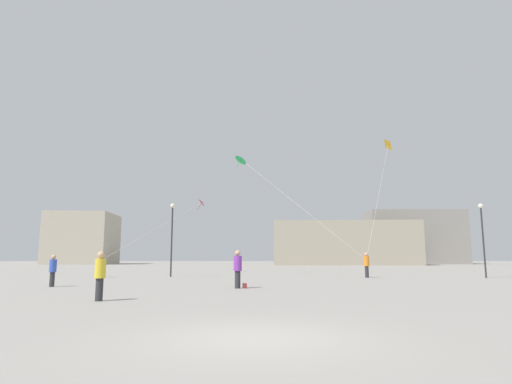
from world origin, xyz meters
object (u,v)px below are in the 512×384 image
at_px(person_in_yellow, 101,274).
at_px(kite_crimson_diamond, 202,203).
at_px(person_in_purple, 238,267).
at_px(lamppost_east, 173,228).
at_px(kite_emerald_diamond, 242,160).
at_px(person_in_blue, 53,269).
at_px(building_left_hall, 84,239).
at_px(person_in_orange, 367,264).
at_px(kite_amber_delta, 389,146).
at_px(person_in_grey, 102,265).
at_px(lamppost_west, 483,228).
at_px(building_right_hall, 416,237).
at_px(handbag_beside_flyer, 245,286).
at_px(building_centre_hall, 346,243).

xyz_separation_m(person_in_yellow, kite_crimson_diamond, (-0.01, 27.23, 5.91)).
relative_size(person_in_purple, lamppost_east, 0.32).
xyz_separation_m(person_in_purple, kite_emerald_diamond, (-0.41, 17.73, 9.44)).
xyz_separation_m(person_in_blue, building_left_hall, (-26.49, 69.76, 4.46)).
height_order(person_in_blue, kite_crimson_diamond, kite_crimson_diamond).
height_order(person_in_orange, kite_amber_delta, kite_amber_delta).
relative_size(person_in_grey, kite_amber_delta, 0.12).
height_order(person_in_yellow, lamppost_west, lamppost_west).
xyz_separation_m(person_in_blue, kite_amber_delta, (24.97, 22.97, 12.57)).
xyz_separation_m(building_right_hall, handbag_beside_flyer, (-35.52, -73.18, -5.65)).
bearing_deg(kite_emerald_diamond, kite_crimson_diamond, 141.02).
distance_m(person_in_grey, building_left_hall, 64.87).
bearing_deg(kite_amber_delta, building_centre_hall, 86.02).
xyz_separation_m(person_in_orange, person_in_yellow, (-13.75, -17.05, -0.07)).
xyz_separation_m(kite_amber_delta, building_left_hall, (-51.46, 46.80, -8.11)).
bearing_deg(person_in_blue, building_right_hall, -43.20).
distance_m(person_in_purple, lamppost_west, 20.64).
xyz_separation_m(building_centre_hall, handbag_beside_flyer, (-17.52, -60.46, -3.98)).
height_order(kite_emerald_diamond, lamppost_west, kite_emerald_diamond).
bearing_deg(building_right_hall, building_centre_hall, -144.75).
height_order(building_centre_hall, handbag_beside_flyer, building_centre_hall).
bearing_deg(kite_amber_delta, person_in_blue, -137.39).
bearing_deg(kite_crimson_diamond, person_in_yellow, -89.99).
xyz_separation_m(kite_emerald_diamond, building_centre_hall, (18.28, 42.83, -6.36)).
bearing_deg(person_in_yellow, building_right_hall, 116.27).
distance_m(person_in_yellow, building_right_hall, 89.24).
height_order(person_in_grey, person_in_yellow, person_in_yellow).
bearing_deg(person_in_blue, lamppost_east, -30.36).
relative_size(building_left_hall, lamppost_west, 2.66).
distance_m(lamppost_west, handbag_beside_flyer, 20.42).
distance_m(person_in_orange, building_right_hall, 67.99).
relative_size(building_right_hall, handbag_beside_flyer, 63.80).
distance_m(person_in_blue, building_left_hall, 74.76).
height_order(kite_amber_delta, lamppost_west, kite_amber_delta).
distance_m(kite_amber_delta, building_right_hall, 53.88).
bearing_deg(building_left_hall, lamppost_east, -62.55).
height_order(kite_emerald_diamond, building_centre_hall, kite_emerald_diamond).
distance_m(kite_amber_delta, building_centre_hall, 37.76).
bearing_deg(person_in_purple, lamppost_east, 43.70).
height_order(kite_crimson_diamond, building_right_hall, building_right_hall).
relative_size(person_in_orange, handbag_beside_flyer, 5.78).
distance_m(building_centre_hall, handbag_beside_flyer, 63.08).
height_order(person_in_blue, person_in_grey, person_in_grey).
height_order(person_in_orange, building_right_hall, building_right_hall).
height_order(person_in_orange, kite_emerald_diamond, kite_emerald_diamond).
xyz_separation_m(building_left_hall, building_right_hall, (72.00, 2.42, 0.41)).
bearing_deg(building_left_hall, kite_amber_delta, -42.28).
height_order(building_right_hall, lamppost_west, building_right_hall).
bearing_deg(building_left_hall, person_in_grey, -66.94).
bearing_deg(person_in_purple, lamppost_west, -40.91).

